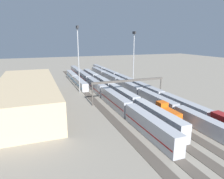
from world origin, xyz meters
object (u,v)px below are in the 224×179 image
train_on_track_0 (133,83)px  maintenance_shed (27,94)px  train_on_track_2 (167,114)px  train_on_track_4 (96,86)px  light_mast_1 (78,51)px  signal_gantry (129,83)px  train_on_track_3 (112,89)px  light_mast_0 (134,52)px  train_on_track_1 (128,86)px  train_on_track_5 (76,79)px

train_on_track_0 → maintenance_shed: 51.08m
train_on_track_0 → train_on_track_2: size_ratio=13.90×
train_on_track_4 → train_on_track_2: 42.61m
light_mast_1 → signal_gantry: size_ratio=0.98×
train_on_track_3 → light_mast_0: bearing=-51.2°
signal_gantry → maintenance_shed: maintenance_shed is taller
signal_gantry → maintenance_shed: size_ratio=0.50×
light_mast_0 → train_on_track_3: bearing=128.8°
train_on_track_3 → light_mast_1: 22.20m
train_on_track_1 → train_on_track_2: size_ratio=11.98×
maintenance_shed → light_mast_1: bearing=-58.5°
train_on_track_3 → train_on_track_4: same height
train_on_track_5 → signal_gantry: signal_gantry is taller
light_mast_0 → maintenance_shed: 56.31m
train_on_track_0 → train_on_track_2: (-42.33, 10.00, 0.09)m
train_on_track_1 → maintenance_shed: bearing=101.0°
train_on_track_4 → light_mast_0: size_ratio=4.33×
train_on_track_1 → light_mast_1: bearing=78.0°
train_on_track_5 → light_mast_1: 27.93m
train_on_track_2 → signal_gantry: signal_gantry is taller
train_on_track_4 → light_mast_1: 17.68m
train_on_track_2 → train_on_track_5: bearing=13.0°
train_on_track_1 → light_mast_1: 28.30m
train_on_track_4 → light_mast_1: light_mast_1 is taller
train_on_track_3 → train_on_track_0: 17.41m
light_mast_0 → signal_gantry: (-25.92, 14.88, -10.03)m
train_on_track_1 → light_mast_0: light_mast_0 is taller
train_on_track_5 → train_on_track_1: (-27.08, -20.00, 0.04)m
train_on_track_0 → light_mast_1: 32.03m
light_mast_1 → train_on_track_0: bearing=-90.5°
train_on_track_0 → train_on_track_5: bearing=48.0°
light_mast_1 → train_on_track_5: bearing=-6.2°
train_on_track_0 → train_on_track_4: bearing=92.6°
light_mast_1 → train_on_track_1: bearing=-102.0°
train_on_track_4 → signal_gantry: signal_gantry is taller
train_on_track_4 → train_on_track_0: bearing=-87.4°
train_on_track_5 → train_on_track_3: 32.94m
light_mast_1 → train_on_track_3: bearing=-126.1°
signal_gantry → train_on_track_3: bearing=11.8°
train_on_track_5 → light_mast_1: size_ratio=1.60×
light_mast_0 → signal_gantry: 31.52m
maintenance_shed → train_on_track_3: bearing=-82.8°
train_on_track_4 → light_mast_0: light_mast_0 is taller
train_on_track_3 → light_mast_0: light_mast_0 is taller
train_on_track_5 → maintenance_shed: bearing=145.8°
train_on_track_5 → light_mast_0: size_ratio=1.71×
train_on_track_0 → maintenance_shed: size_ratio=2.34×
train_on_track_3 → train_on_track_0: size_ratio=0.69×
train_on_track_1 → train_on_track_3: bearing=113.2°
train_on_track_3 → train_on_track_1: bearing=-66.8°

